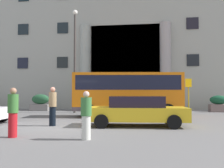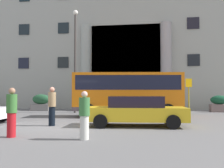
% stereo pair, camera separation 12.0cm
% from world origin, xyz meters
% --- Properties ---
extents(ground_plane, '(80.00, 64.00, 0.12)m').
position_xyz_m(ground_plane, '(0.00, 0.00, -0.06)').
color(ground_plane, '#5D5C5C').
extents(office_building_facade, '(42.19, 9.76, 21.16)m').
position_xyz_m(office_building_facade, '(0.01, 17.48, 10.57)').
color(office_building_facade, '#9B9C92').
rests_on(office_building_facade, ground_plane).
extents(orange_minibus, '(7.17, 3.14, 2.85)m').
position_xyz_m(orange_minibus, '(2.80, 5.50, 1.69)').
color(orange_minibus, orange).
rests_on(orange_minibus, ground_plane).
extents(bus_stop_sign, '(0.44, 0.08, 2.59)m').
position_xyz_m(bus_stop_sign, '(7.02, 7.27, 1.60)').
color(bus_stop_sign, '#9F9619').
rests_on(bus_stop_sign, ground_plane).
extents(hedge_planter_entrance_left, '(1.67, 0.87, 1.47)m').
position_xyz_m(hedge_planter_entrance_left, '(-5.31, 10.29, 0.71)').
color(hedge_planter_entrance_left, slate).
rests_on(hedge_planter_entrance_left, ground_plane).
extents(hedge_planter_far_west, '(1.52, 0.80, 1.38)m').
position_xyz_m(hedge_planter_far_west, '(10.06, 10.77, 0.66)').
color(hedge_planter_far_west, '#71605D').
rests_on(hedge_planter_far_west, ground_plane).
extents(hedge_planter_far_east, '(1.45, 0.76, 1.47)m').
position_xyz_m(hedge_planter_far_east, '(4.45, 10.81, 0.71)').
color(hedge_planter_far_east, slate).
rests_on(hedge_planter_far_east, ground_plane).
extents(hedge_planter_entrance_right, '(2.17, 0.94, 1.32)m').
position_xyz_m(hedge_planter_entrance_right, '(-0.90, 10.46, 0.64)').
color(hedge_planter_entrance_right, '#6D5F5D').
rests_on(hedge_planter_entrance_right, ground_plane).
extents(parked_hatchback_near, '(4.68, 2.26, 1.39)m').
position_xyz_m(parked_hatchback_near, '(3.55, 0.91, 0.72)').
color(parked_hatchback_near, gold).
rests_on(parked_hatchback_near, ground_plane).
extents(scooter_by_planter, '(2.02, 0.55, 0.89)m').
position_xyz_m(scooter_by_planter, '(3.29, 3.00, 0.46)').
color(scooter_by_planter, black).
rests_on(scooter_by_planter, ground_plane).
extents(pedestrian_child_trailing, '(0.36, 0.36, 1.83)m').
position_xyz_m(pedestrian_child_trailing, '(-0.40, 0.46, 0.93)').
color(pedestrian_child_trailing, black).
rests_on(pedestrian_child_trailing, ground_plane).
extents(pedestrian_woman_with_bag, '(0.36, 0.36, 1.60)m').
position_xyz_m(pedestrian_woman_with_bag, '(1.99, -2.75, 0.80)').
color(pedestrian_woman_with_bag, beige).
rests_on(pedestrian_woman_with_bag, ground_plane).
extents(pedestrian_man_crossing, '(0.36, 0.36, 1.72)m').
position_xyz_m(pedestrian_man_crossing, '(-0.64, -2.66, 0.87)').
color(pedestrian_man_crossing, '#AD161C').
rests_on(pedestrian_man_crossing, ground_plane).
extents(lamppost_plaza_centre, '(0.40, 0.40, 8.27)m').
position_xyz_m(lamppost_plaza_centre, '(-1.60, 8.31, 4.77)').
color(lamppost_plaza_centre, '#3D3835').
rests_on(lamppost_plaza_centre, ground_plane).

